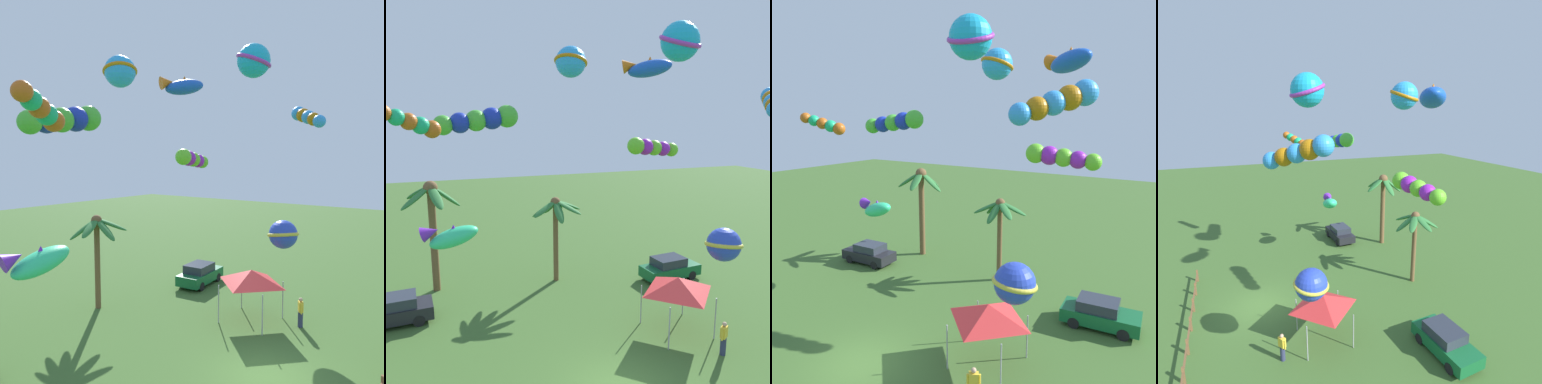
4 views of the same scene
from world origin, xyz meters
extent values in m
plane|color=#3D6028|center=(0.00, 0.00, 0.00)|extent=(120.00, 120.00, 0.00)
cylinder|color=brown|center=(0.97, 11.39, 2.65)|extent=(0.33, 0.33, 5.31)
ellipsoid|color=#2D7033|center=(1.85, 11.49, 5.02)|extent=(1.90, 0.74, 0.95)
ellipsoid|color=#2D7033|center=(1.36, 12.12, 4.91)|extent=(1.32, 1.82, 1.16)
ellipsoid|color=#2D7033|center=(0.82, 12.15, 4.83)|extent=(0.86, 1.76, 1.32)
ellipsoid|color=#2D7033|center=(0.30, 11.77, 4.82)|extent=(1.73, 1.29, 1.32)
ellipsoid|color=#2D7033|center=(0.18, 11.03, 4.98)|extent=(1.89, 1.25, 1.03)
ellipsoid|color=#2D7033|center=(0.94, 10.62, 4.83)|extent=(0.60, 1.70, 1.32)
ellipsoid|color=#2D7033|center=(1.63, 10.81, 5.01)|extent=(1.75, 1.62, 0.98)
sphere|color=brown|center=(0.97, 11.39, 5.31)|extent=(0.63, 0.63, 0.63)
cylinder|color=brown|center=(-6.49, 12.54, 3.25)|extent=(0.45, 0.45, 6.51)
ellipsoid|color=#2D7033|center=(-5.65, 12.65, 5.92)|extent=(1.92, 0.85, 1.61)
ellipsoid|color=#2D7033|center=(-6.25, 13.35, 5.92)|extent=(1.11, 1.96, 1.60)
ellipsoid|color=#2D7033|center=(-7.18, 13.25, 6.14)|extent=(1.91, 1.93, 1.20)
ellipsoid|color=#2D7033|center=(-7.32, 12.15, 6.02)|extent=(2.06, 1.40, 1.43)
ellipsoid|color=#2D7033|center=(-6.23, 11.62, 6.07)|extent=(1.14, 2.12, 1.33)
sphere|color=brown|center=(-6.49, 12.54, 6.51)|extent=(0.85, 0.85, 0.85)
cube|color=#145B2D|center=(8.19, 8.94, 0.60)|extent=(4.02, 2.00, 0.70)
cube|color=#282D38|center=(8.04, 8.93, 1.23)|extent=(2.14, 1.65, 0.56)
cylinder|color=black|center=(9.33, 9.81, 0.30)|extent=(0.61, 0.23, 0.60)
cylinder|color=black|center=(9.46, 8.25, 0.30)|extent=(0.61, 0.23, 0.60)
cylinder|color=black|center=(6.92, 9.62, 0.30)|extent=(0.61, 0.23, 0.60)
cylinder|color=black|center=(7.05, 8.07, 0.30)|extent=(0.61, 0.23, 0.60)
cube|color=black|center=(-8.71, 8.88, 0.60)|extent=(3.99, 1.91, 0.70)
cube|color=#282D38|center=(-8.56, 8.89, 1.23)|extent=(2.11, 1.61, 0.56)
cylinder|color=black|center=(-9.87, 8.04, 0.30)|extent=(0.61, 0.21, 0.60)
cylinder|color=black|center=(-9.96, 9.60, 0.30)|extent=(0.61, 0.21, 0.60)
cylinder|color=black|center=(-7.46, 8.17, 0.30)|extent=(0.61, 0.21, 0.60)
cylinder|color=black|center=(-7.54, 9.73, 0.30)|extent=(0.61, 0.21, 0.60)
cube|color=yellow|center=(5.48, 0.60, 1.11)|extent=(0.44, 0.39, 0.54)
sphere|color=tan|center=(5.48, 0.60, 1.48)|extent=(0.21, 0.21, 0.21)
cylinder|color=yellow|center=(5.28, 0.48, 1.06)|extent=(0.09, 0.09, 0.52)
cylinder|color=yellow|center=(5.67, 0.72, 1.06)|extent=(0.09, 0.09, 0.52)
cylinder|color=#9E9EA3|center=(3.40, 1.82, 1.05)|extent=(0.06, 0.06, 2.10)
cylinder|color=#9E9EA3|center=(6.00, 1.82, 1.05)|extent=(0.06, 0.06, 2.10)
cylinder|color=#9E9EA3|center=(3.40, 4.42, 1.05)|extent=(0.06, 0.06, 2.10)
cylinder|color=#9E9EA3|center=(6.00, 4.42, 1.05)|extent=(0.06, 0.06, 2.10)
pyramid|color=red|center=(4.70, 3.12, 2.48)|extent=(2.86, 2.86, 0.75)
ellipsoid|color=#30DA8A|center=(-5.57, 6.88, 4.95)|extent=(2.68, 1.56, 1.52)
cone|color=purple|center=(-6.63, 7.04, 5.26)|extent=(1.05, 0.89, 0.95)
cone|color=purple|center=(-5.57, 6.88, 5.33)|extent=(0.54, 0.54, 0.49)
sphere|color=#299EEF|center=(1.45, 9.74, 13.75)|extent=(1.75, 1.75, 1.75)
torus|color=#C2760E|center=(1.45, 9.74, 13.75)|extent=(2.69, 2.69, 0.80)
sphere|color=green|center=(-2.74, 7.38, 10.68)|extent=(1.10, 1.10, 1.10)
sphere|color=#172DB2|center=(-3.49, 7.28, 10.57)|extent=(1.06, 1.06, 1.06)
sphere|color=green|center=(-4.25, 7.19, 10.47)|extent=(1.01, 1.01, 1.01)
sphere|color=#172DB2|center=(-5.01, 7.10, 10.37)|extent=(0.97, 0.97, 0.97)
sphere|color=green|center=(-5.76, 7.01, 10.26)|extent=(0.92, 0.92, 0.92)
sphere|color=#62C927|center=(4.73, 7.81, 9.03)|extent=(1.00, 1.00, 1.00)
sphere|color=purple|center=(5.41, 7.93, 8.95)|extent=(0.96, 0.96, 0.96)
sphere|color=#62C927|center=(6.09, 8.05, 8.87)|extent=(0.92, 0.92, 0.92)
sphere|color=purple|center=(6.78, 8.18, 8.79)|extent=(0.88, 0.88, 0.88)
sphere|color=#62C927|center=(7.46, 8.30, 8.71)|extent=(0.84, 0.84, 0.84)
sphere|color=#C05916|center=(-6.27, 4.79, 10.13)|extent=(0.72, 0.72, 0.72)
sphere|color=#16B570|center=(-6.69, 4.55, 10.29)|extent=(0.69, 0.69, 0.69)
sphere|color=#C05916|center=(-7.10, 4.30, 10.45)|extent=(0.67, 0.67, 0.67)
sphere|color=#16B570|center=(-7.52, 4.06, 10.60)|extent=(0.64, 0.64, 0.64)
sphere|color=#C05916|center=(-7.93, 3.81, 10.76)|extent=(0.61, 0.61, 0.61)
sphere|color=#2841BE|center=(6.40, 2.04, 4.67)|extent=(1.61, 1.61, 1.61)
torus|color=gold|center=(6.40, 2.04, 4.67)|extent=(2.49, 2.49, 0.49)
sphere|color=#17A6D7|center=(3.96, 2.77, 13.82)|extent=(1.68, 1.68, 1.68)
torus|color=purple|center=(3.96, 2.77, 13.82)|extent=(2.23, 2.20, 0.82)
sphere|color=#2E92EF|center=(8.60, 2.14, 11.60)|extent=(0.84, 0.84, 0.84)
sphere|color=#B06B0B|center=(8.24, 1.71, 11.43)|extent=(0.80, 0.80, 0.80)
sphere|color=#2E92EF|center=(7.88, 1.28, 11.27)|extent=(0.77, 0.77, 0.77)
sphere|color=#B06B0B|center=(7.51, 0.85, 11.10)|extent=(0.74, 0.74, 0.74)
sphere|color=#2E92EF|center=(7.15, 0.42, 10.93)|extent=(0.70, 0.70, 0.70)
ellipsoid|color=blue|center=(6.00, 8.67, 13.46)|extent=(2.98, 2.52, 1.36)
cone|color=orange|center=(5.01, 9.28, 13.66)|extent=(1.24, 1.20, 0.95)
cone|color=orange|center=(6.00, 8.67, 13.88)|extent=(0.71, 0.71, 0.53)
camera|label=1|loc=(-13.98, -6.37, 8.88)|focal=36.17mm
camera|label=2|loc=(-6.47, -12.38, 10.53)|focal=37.04mm
camera|label=3|loc=(12.10, -10.48, 10.89)|focal=36.08mm
camera|label=4|loc=(20.00, -1.28, 12.90)|focal=29.92mm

